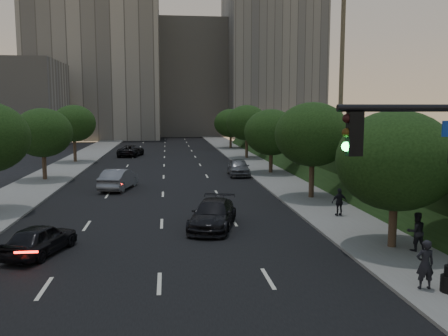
{
  "coord_description": "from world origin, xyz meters",
  "views": [
    {
      "loc": [
        0.35,
        -11.58,
        6.29
      ],
      "look_at": [
        2.91,
        9.64,
        3.6
      ],
      "focal_mm": 38.0,
      "sensor_mm": 36.0,
      "label": 1
    }
  ],
  "objects": [
    {
      "name": "road_surface",
      "position": [
        0.0,
        30.0,
        0.01
      ],
      "size": [
        16.0,
        140.0,
        0.02
      ],
      "primitive_type": "cube",
      "color": "black",
      "rests_on": "ground"
    },
    {
      "name": "sidewalk_right",
      "position": [
        10.25,
        30.0,
        0.07
      ],
      "size": [
        4.5,
        140.0,
        0.15
      ],
      "primitive_type": "cube",
      "color": "slate",
      "rests_on": "ground"
    },
    {
      "name": "sidewalk_left",
      "position": [
        -10.25,
        30.0,
        0.07
      ],
      "size": [
        4.5,
        140.0,
        0.15
      ],
      "primitive_type": "cube",
      "color": "slate",
      "rests_on": "ground"
    },
    {
      "name": "embankment",
      "position": [
        22.0,
        28.0,
        2.0
      ],
      "size": [
        18.0,
        90.0,
        4.0
      ],
      "primitive_type": "cube",
      "color": "black",
      "rests_on": "ground"
    },
    {
      "name": "parapet_wall",
      "position": [
        13.5,
        28.0,
        4.35
      ],
      "size": [
        0.35,
        90.0,
        0.7
      ],
      "primitive_type": "cube",
      "color": "slate",
      "rests_on": "embankment"
    },
    {
      "name": "office_block_left",
      "position": [
        -14.0,
        92.0,
        16.0
      ],
      "size": [
        26.0,
        20.0,
        32.0
      ],
      "primitive_type": "cube",
      "color": "gray",
      "rests_on": "ground"
    },
    {
      "name": "office_block_mid",
      "position": [
        6.0,
        102.0,
        13.0
      ],
      "size": [
        22.0,
        18.0,
        26.0
      ],
      "primitive_type": "cube",
      "color": "#9A968D",
      "rests_on": "ground"
    },
    {
      "name": "office_block_right",
      "position": [
        24.0,
        96.0,
        18.0
      ],
      "size": [
        20.0,
        22.0,
        36.0
      ],
      "primitive_type": "cube",
      "color": "gray",
      "rests_on": "ground"
    },
    {
      "name": "office_block_filler",
      "position": [
        -26.0,
        70.0,
        7.0
      ],
      "size": [
        18.0,
        16.0,
        14.0
      ],
      "primitive_type": "cube",
      "color": "#9A968D",
      "rests_on": "ground"
    },
    {
      "name": "tree_right_a",
      "position": [
        10.3,
        8.0,
        4.02
      ],
      "size": [
        5.2,
        5.2,
        6.24
      ],
      "color": "#38281C",
      "rests_on": "ground"
    },
    {
      "name": "tree_right_b",
      "position": [
        10.3,
        20.0,
        4.52
      ],
      "size": [
        5.2,
        5.2,
        6.74
      ],
      "color": "#38281C",
      "rests_on": "ground"
    },
    {
      "name": "tree_right_c",
      "position": [
        10.3,
        33.0,
        4.02
      ],
      "size": [
        5.2,
        5.2,
        6.24
      ],
      "color": "#38281C",
      "rests_on": "ground"
    },
    {
      "name": "tree_right_d",
      "position": [
        10.3,
        47.0,
        4.52
      ],
      "size": [
        5.2,
        5.2,
        6.74
      ],
      "color": "#38281C",
      "rests_on": "ground"
    },
    {
      "name": "tree_right_e",
      "position": [
        10.3,
        62.0,
        4.02
      ],
      "size": [
        5.2,
        5.2,
        6.24
      ],
      "color": "#38281C",
      "rests_on": "ground"
    },
    {
      "name": "tree_left_c",
      "position": [
        -10.3,
        31.0,
        4.21
      ],
      "size": [
        5.0,
        5.0,
        6.34
      ],
      "color": "#38281C",
      "rests_on": "ground"
    },
    {
      "name": "tree_left_d",
      "position": [
        -10.3,
        45.0,
        4.58
      ],
      "size": [
        5.0,
        5.0,
        6.71
      ],
      "color": "#38281C",
      "rests_on": "ground"
    },
    {
      "name": "sedan_near_left",
      "position": [
        -5.15,
        9.14,
        0.69
      ],
      "size": [
        2.81,
        4.33,
        1.37
      ],
      "primitive_type": "imported",
      "rotation": [
        0.0,
        0.0,
        2.82
      ],
      "color": "black",
      "rests_on": "ground"
    },
    {
      "name": "sedan_mid_left",
      "position": [
        -3.43,
        25.68,
        0.82
      ],
      "size": [
        2.79,
        5.24,
        1.64
      ],
      "primitive_type": "imported",
      "rotation": [
        0.0,
        0.0,
        2.92
      ],
      "color": "slate",
      "rests_on": "ground"
    },
    {
      "name": "sedan_far_left",
      "position": [
        -4.38,
        51.8,
        0.75
      ],
      "size": [
        3.55,
        5.78,
        1.5
      ],
      "primitive_type": "imported",
      "rotation": [
        0.0,
        0.0,
        2.93
      ],
      "color": "black",
      "rests_on": "ground"
    },
    {
      "name": "sedan_near_right",
      "position": [
        2.7,
        12.76,
        0.74
      ],
      "size": [
        3.32,
        5.45,
        1.48
      ],
      "primitive_type": "imported",
      "rotation": [
        0.0,
        0.0,
        -0.26
      ],
      "color": "black",
      "rests_on": "ground"
    },
    {
      "name": "sedan_far_right",
      "position": [
        7.0,
        32.12,
        0.81
      ],
      "size": [
        2.11,
        4.8,
        1.61
      ],
      "primitive_type": "imported",
      "rotation": [
        0.0,
        0.0,
        -0.04
      ],
      "color": "#5B5D63",
      "rests_on": "ground"
    },
    {
      "name": "pedestrian_a",
      "position": [
        9.04,
        3.1,
        1.01
      ],
      "size": [
        0.66,
        0.46,
        1.72
      ],
      "primitive_type": "imported",
      "rotation": [
        0.0,
        0.0,
        3.07
      ],
      "color": "black",
      "rests_on": "sidewalk_right"
    },
    {
      "name": "pedestrian_b",
      "position": [
        11.02,
        7.28,
        1.0
      ],
      "size": [
        0.85,
        0.67,
        1.7
      ],
      "primitive_type": "imported",
      "rotation": [
        0.0,
        0.0,
        3.11
      ],
      "color": "black",
      "rests_on": "sidewalk_right"
    },
    {
      "name": "pedestrian_c",
      "position": [
        10.17,
        14.22,
        0.95
      ],
      "size": [
        0.97,
        0.49,
        1.59
      ],
      "primitive_type": "imported",
      "rotation": [
        0.0,
        0.0,
        3.26
      ],
      "color": "black",
      "rests_on": "sidewalk_right"
    }
  ]
}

